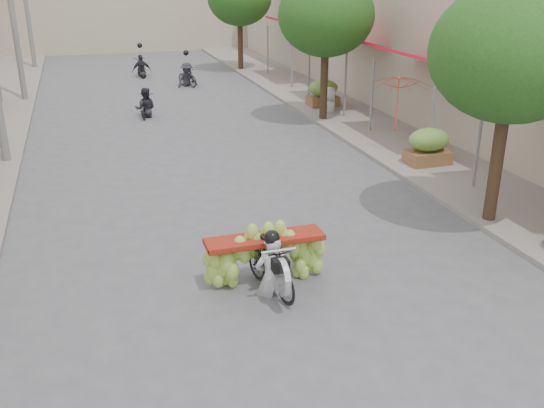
{
  "coord_description": "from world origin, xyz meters",
  "views": [
    {
      "loc": [
        -3.08,
        -6.55,
        5.5
      ],
      "look_at": [
        0.24,
        3.98,
        1.1
      ],
      "focal_mm": 40.0,
      "sensor_mm": 36.0,
      "label": 1
    }
  ],
  "objects": [
    {
      "name": "produce_crate_far",
      "position": [
        6.2,
        16.0,
        0.71
      ],
      "size": [
        1.2,
        0.88,
        1.16
      ],
      "color": "brown",
      "rests_on": "ground"
    },
    {
      "name": "utility_pole_far",
      "position": [
        -5.4,
        21.0,
        4.03
      ],
      "size": [
        0.6,
        0.24,
        8.0
      ],
      "color": "slate",
      "rests_on": "ground"
    },
    {
      "name": "sidewalk_right",
      "position": [
        7.0,
        15.0,
        0.06
      ],
      "size": [
        4.0,
        60.0,
        0.12
      ],
      "primitive_type": "cube",
      "color": "gray",
      "rests_on": "ground"
    },
    {
      "name": "bg_motorbike_a",
      "position": [
        -0.82,
        16.69,
        0.77
      ],
      "size": [
        0.9,
        1.56,
        1.95
      ],
      "color": "black",
      "rests_on": "ground"
    },
    {
      "name": "produce_crate_mid",
      "position": [
        6.2,
        8.0,
        0.71
      ],
      "size": [
        1.2,
        0.88,
        1.16
      ],
      "color": "brown",
      "rests_on": "ground"
    },
    {
      "name": "banana_motorbike",
      "position": [
        -0.23,
        2.7,
        0.69
      ],
      "size": [
        2.2,
        1.86,
        2.06
      ],
      "color": "black",
      "rests_on": "ground"
    },
    {
      "name": "bg_motorbike_b",
      "position": [
        1.8,
        22.32,
        0.88
      ],
      "size": [
        1.19,
        1.57,
        1.95
      ],
      "color": "black",
      "rests_on": "ground"
    },
    {
      "name": "pedestrian",
      "position": [
        6.02,
        14.93,
        1.08
      ],
      "size": [
        1.08,
        1.04,
        1.91
      ],
      "rotation": [
        0.0,
        0.0,
        3.85
      ],
      "color": "silver",
      "rests_on": "ground"
    },
    {
      "name": "shophouse_row_right",
      "position": [
        11.99,
        14.0,
        3.0
      ],
      "size": [
        9.77,
        40.0,
        6.0
      ],
      "color": "#B1AA93",
      "rests_on": "ground"
    },
    {
      "name": "bg_motorbike_c",
      "position": [
        0.02,
        25.71,
        0.8
      ],
      "size": [
        1.01,
        1.63,
        1.95
      ],
      "color": "black",
      "rests_on": "ground"
    },
    {
      "name": "market_umbrella",
      "position": [
        5.87,
        9.33,
        2.45
      ],
      "size": [
        1.95,
        1.95,
        1.7
      ],
      "rotation": [
        0.0,
        0.0,
        -0.04
      ],
      "color": "red",
      "rests_on": "ground"
    },
    {
      "name": "street_tree_near",
      "position": [
        5.4,
        4.0,
        3.78
      ],
      "size": [
        3.4,
        3.4,
        5.25
      ],
      "color": "#3A2719",
      "rests_on": "ground"
    },
    {
      "name": "ground",
      "position": [
        0.0,
        0.0,
        0.0
      ],
      "size": [
        120.0,
        120.0,
        0.0
      ],
      "primitive_type": "plane",
      "color": "#59595E",
      "rests_on": "ground"
    },
    {
      "name": "street_tree_mid",
      "position": [
        5.4,
        14.0,
        3.78
      ],
      "size": [
        3.4,
        3.4,
        5.25
      ],
      "color": "#3A2719",
      "rests_on": "ground"
    }
  ]
}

